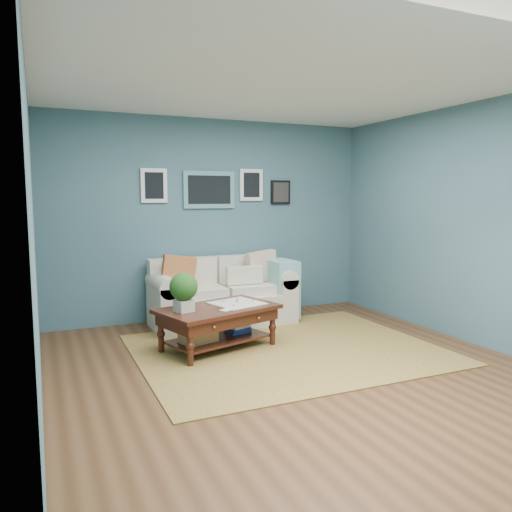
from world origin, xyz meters
TOP-DOWN VIEW (x-y plane):
  - room_shell at (0.00, 0.06)m, footprint 5.00×5.02m
  - area_rug at (0.20, 0.67)m, footprint 3.17×2.54m
  - loveseat at (0.02, 2.02)m, footprint 1.86×0.85m
  - coffee_table at (-0.53, 0.99)m, footprint 1.41×1.06m

SIDE VIEW (x-z plane):
  - area_rug at x=0.20m, z-range 0.00..0.01m
  - loveseat at x=0.02m, z-range -0.09..0.87m
  - coffee_table at x=-0.53m, z-range -0.05..0.83m
  - room_shell at x=0.00m, z-range 0.01..2.71m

